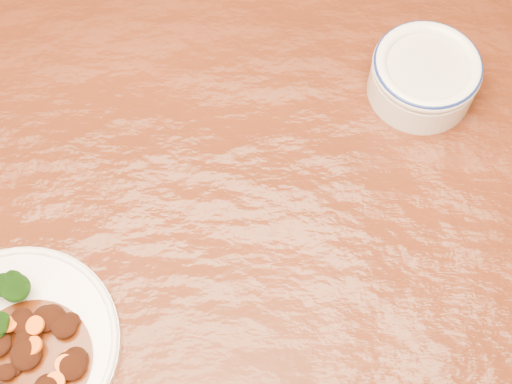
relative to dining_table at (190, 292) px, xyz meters
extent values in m
cube|color=#511F0E|center=(0.00, 0.00, 0.06)|extent=(1.61, 1.09, 0.04)
cylinder|color=white|center=(-0.19, -0.07, 0.08)|extent=(0.24, 0.24, 0.01)
torus|color=white|center=(-0.19, -0.07, 0.09)|extent=(0.23, 0.23, 0.01)
cylinder|color=#568444|center=(-0.18, -0.01, 0.10)|extent=(0.01, 0.01, 0.01)
ellipsoid|color=black|center=(-0.18, -0.01, 0.11)|extent=(0.03, 0.03, 0.03)
cylinder|color=#4E1B08|center=(-0.17, -0.09, 0.09)|extent=(0.14, 0.14, 0.00)
ellipsoid|color=black|center=(-0.19, -0.10, 0.10)|extent=(0.02, 0.02, 0.01)
ellipsoid|color=black|center=(-0.15, -0.05, 0.10)|extent=(0.03, 0.03, 0.02)
ellipsoid|color=black|center=(-0.13, -0.09, 0.10)|extent=(0.02, 0.02, 0.01)
ellipsoid|color=black|center=(-0.18, -0.07, 0.10)|extent=(0.02, 0.02, 0.01)
ellipsoid|color=black|center=(-0.20, -0.10, 0.10)|extent=(0.02, 0.02, 0.01)
ellipsoid|color=black|center=(-0.13, -0.06, 0.10)|extent=(0.03, 0.03, 0.01)
ellipsoid|color=black|center=(-0.15, -0.04, 0.10)|extent=(0.03, 0.03, 0.02)
ellipsoid|color=black|center=(-0.17, -0.06, 0.10)|extent=(0.02, 0.02, 0.01)
ellipsoid|color=black|center=(-0.12, -0.09, 0.10)|extent=(0.03, 0.03, 0.01)
ellipsoid|color=black|center=(-0.13, -0.10, 0.10)|extent=(0.03, 0.03, 0.02)
ellipsoid|color=black|center=(-0.17, -0.06, 0.10)|extent=(0.02, 0.03, 0.01)
ellipsoid|color=black|center=(-0.18, -0.05, 0.10)|extent=(0.03, 0.03, 0.01)
ellipsoid|color=black|center=(-0.13, -0.05, 0.10)|extent=(0.02, 0.02, 0.01)
ellipsoid|color=black|center=(-0.17, -0.08, 0.10)|extent=(0.03, 0.04, 0.02)
cylinder|color=#FB5F0D|center=(-0.19, -0.05, 0.11)|extent=(0.03, 0.02, 0.02)
cylinder|color=#FB5F0D|center=(-0.17, -0.08, 0.11)|extent=(0.03, 0.03, 0.01)
cylinder|color=#FB5F0D|center=(-0.13, -0.10, 0.11)|extent=(0.03, 0.03, 0.01)
cylinder|color=#FB5F0D|center=(-0.13, -0.09, 0.10)|extent=(0.03, 0.03, 0.01)
cylinder|color=#FB5F0D|center=(-0.16, -0.06, 0.11)|extent=(0.03, 0.03, 0.01)
cylinder|color=#FB5F0D|center=(-0.14, -0.12, 0.11)|extent=(0.03, 0.03, 0.01)
cylinder|color=silver|center=(0.33, 0.22, 0.10)|extent=(0.14, 0.14, 0.04)
cylinder|color=beige|center=(0.33, 0.22, 0.13)|extent=(0.11, 0.11, 0.01)
torus|color=silver|center=(0.33, 0.22, 0.13)|extent=(0.14, 0.14, 0.02)
torus|color=navy|center=(0.33, 0.22, 0.14)|extent=(0.14, 0.14, 0.01)
camera|label=1|loc=(0.05, -0.30, 0.87)|focal=50.00mm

